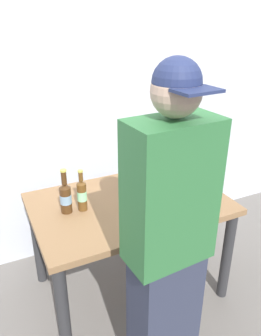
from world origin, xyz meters
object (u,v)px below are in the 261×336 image
Objects in this scene: beer_bottle_amber at (66,197)px; coffee_mug at (176,166)px; beer_bottle_green at (82,194)px; person_figure at (167,247)px; laptop at (155,181)px.

coffee_mug is (0.97, 0.21, -0.06)m from beer_bottle_amber.
coffee_mug is at bearing 14.73° from beer_bottle_green.
person_figure is (0.30, -0.76, 0.04)m from beer_bottle_amber.
beer_bottle_green is (0.10, -0.02, 0.00)m from beer_bottle_amber.
beer_bottle_green is at bearing 104.71° from person_figure.
beer_bottle_amber is at bearing -167.74° from coffee_mug.
beer_bottle_green is 0.16× the size of person_figure.
person_figure is (0.19, -0.74, 0.04)m from beer_bottle_green.
coffee_mug is (0.67, 0.97, -0.10)m from person_figure.
person_figure reaches higher than beer_bottle_amber.
beer_bottle_amber reaches higher than beer_bottle_green.
laptop is 0.33m from coffee_mug.
beer_bottle_green is 2.46× the size of coffee_mug.
person_figure reaches higher than beer_bottle_green.
beer_bottle_amber is at bearing 111.46° from person_figure.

